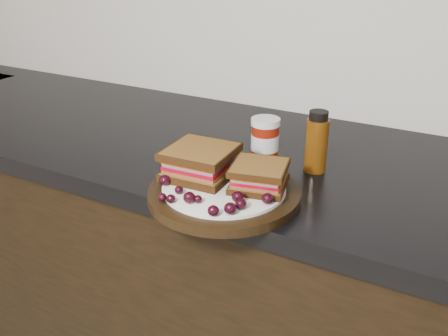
# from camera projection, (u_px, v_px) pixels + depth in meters

# --- Properties ---
(base_cabinets) EXTENTS (3.96, 0.58, 0.86)m
(base_cabinets) POSITION_uv_depth(u_px,v_px,m) (179.00, 288.00, 1.42)
(base_cabinets) COLOR black
(base_cabinets) RESTS_ON ground_plane
(countertop) EXTENTS (3.98, 0.60, 0.04)m
(countertop) POSITION_uv_depth(u_px,v_px,m) (172.00, 141.00, 1.23)
(countertop) COLOR black
(countertop) RESTS_ON base_cabinets
(plate) EXTENTS (0.28, 0.28, 0.02)m
(plate) POSITION_uv_depth(u_px,v_px,m) (224.00, 193.00, 0.91)
(plate) COLOR black
(plate) RESTS_ON countertop
(sandwich_left) EXTENTS (0.13, 0.13, 0.06)m
(sandwich_left) POSITION_uv_depth(u_px,v_px,m) (200.00, 162.00, 0.94)
(sandwich_left) COLOR brown
(sandwich_left) RESTS_ON plate
(sandwich_right) EXTENTS (0.12, 0.12, 0.04)m
(sandwich_right) POSITION_uv_depth(u_px,v_px,m) (259.00, 176.00, 0.90)
(sandwich_right) COLOR brown
(sandwich_right) RESTS_ON plate
(grape_0) EXTENTS (0.02, 0.02, 0.02)m
(grape_0) POSITION_uv_depth(u_px,v_px,m) (165.00, 180.00, 0.91)
(grape_0) COLOR black
(grape_0) RESTS_ON plate
(grape_1) EXTENTS (0.02, 0.02, 0.01)m
(grape_1) POSITION_uv_depth(u_px,v_px,m) (179.00, 190.00, 0.88)
(grape_1) COLOR black
(grape_1) RESTS_ON plate
(grape_2) EXTENTS (0.02, 0.02, 0.01)m
(grape_2) POSITION_uv_depth(u_px,v_px,m) (162.00, 197.00, 0.85)
(grape_2) COLOR black
(grape_2) RESTS_ON plate
(grape_3) EXTENTS (0.02, 0.02, 0.02)m
(grape_3) POSITION_uv_depth(u_px,v_px,m) (171.00, 199.00, 0.85)
(grape_3) COLOR black
(grape_3) RESTS_ON plate
(grape_4) EXTENTS (0.02, 0.02, 0.02)m
(grape_4) POSITION_uv_depth(u_px,v_px,m) (189.00, 197.00, 0.85)
(grape_4) COLOR black
(grape_4) RESTS_ON plate
(grape_5) EXTENTS (0.01, 0.01, 0.01)m
(grape_5) POSITION_uv_depth(u_px,v_px,m) (198.00, 199.00, 0.85)
(grape_5) COLOR black
(grape_5) RESTS_ON plate
(grape_6) EXTENTS (0.02, 0.02, 0.02)m
(grape_6) POSITION_uv_depth(u_px,v_px,m) (213.00, 211.00, 0.81)
(grape_6) COLOR black
(grape_6) RESTS_ON plate
(grape_7) EXTENTS (0.02, 0.02, 0.02)m
(grape_7) POSITION_uv_depth(u_px,v_px,m) (230.00, 208.00, 0.81)
(grape_7) COLOR black
(grape_7) RESTS_ON plate
(grape_8) EXTENTS (0.02, 0.02, 0.02)m
(grape_8) POSITION_uv_depth(u_px,v_px,m) (241.00, 204.00, 0.83)
(grape_8) COLOR black
(grape_8) RESTS_ON plate
(grape_9) EXTENTS (0.02, 0.02, 0.02)m
(grape_9) POSITION_uv_depth(u_px,v_px,m) (238.00, 197.00, 0.85)
(grape_9) COLOR black
(grape_9) RESTS_ON plate
(grape_10) EXTENTS (0.02, 0.02, 0.02)m
(grape_10) POSITION_uv_depth(u_px,v_px,m) (268.00, 199.00, 0.84)
(grape_10) COLOR black
(grape_10) RESTS_ON plate
(grape_11) EXTENTS (0.02, 0.02, 0.02)m
(grape_11) POSITION_uv_depth(u_px,v_px,m) (262.00, 191.00, 0.87)
(grape_11) COLOR black
(grape_11) RESTS_ON plate
(grape_12) EXTENTS (0.02, 0.02, 0.02)m
(grape_12) POSITION_uv_depth(u_px,v_px,m) (270.00, 189.00, 0.88)
(grape_12) COLOR black
(grape_12) RESTS_ON plate
(grape_13) EXTENTS (0.02, 0.02, 0.01)m
(grape_13) POSITION_uv_depth(u_px,v_px,m) (276.00, 182.00, 0.91)
(grape_13) COLOR black
(grape_13) RESTS_ON plate
(grape_14) EXTENTS (0.02, 0.02, 0.02)m
(grape_14) POSITION_uv_depth(u_px,v_px,m) (215.00, 165.00, 0.97)
(grape_14) COLOR black
(grape_14) RESTS_ON plate
(grape_15) EXTENTS (0.02, 0.02, 0.02)m
(grape_15) POSITION_uv_depth(u_px,v_px,m) (205.00, 171.00, 0.94)
(grape_15) COLOR black
(grape_15) RESTS_ON plate
(grape_16) EXTENTS (0.02, 0.02, 0.02)m
(grape_16) POSITION_uv_depth(u_px,v_px,m) (201.00, 168.00, 0.96)
(grape_16) COLOR black
(grape_16) RESTS_ON plate
(grape_17) EXTENTS (0.02, 0.02, 0.02)m
(grape_17) POSITION_uv_depth(u_px,v_px,m) (193.00, 173.00, 0.94)
(grape_17) COLOR black
(grape_17) RESTS_ON plate
(grape_18) EXTENTS (0.02, 0.02, 0.02)m
(grape_18) POSITION_uv_depth(u_px,v_px,m) (179.00, 173.00, 0.93)
(grape_18) COLOR black
(grape_18) RESTS_ON plate
(grape_19) EXTENTS (0.02, 0.02, 0.02)m
(grape_19) POSITION_uv_depth(u_px,v_px,m) (216.00, 167.00, 0.96)
(grape_19) COLOR black
(grape_19) RESTS_ON plate
(grape_20) EXTENTS (0.02, 0.02, 0.02)m
(grape_20) POSITION_uv_depth(u_px,v_px,m) (201.00, 175.00, 0.93)
(grape_20) COLOR black
(grape_20) RESTS_ON plate
(grape_21) EXTENTS (0.01, 0.01, 0.01)m
(grape_21) POSITION_uv_depth(u_px,v_px,m) (201.00, 176.00, 0.93)
(grape_21) COLOR black
(grape_21) RESTS_ON plate
(condiment_jar) EXTENTS (0.08, 0.08, 0.09)m
(condiment_jar) POSITION_uv_depth(u_px,v_px,m) (265.00, 139.00, 1.06)
(condiment_jar) COLOR maroon
(condiment_jar) RESTS_ON countertop
(oil_bottle) EXTENTS (0.06, 0.06, 0.13)m
(oil_bottle) POSITION_uv_depth(u_px,v_px,m) (317.00, 141.00, 1.00)
(oil_bottle) COLOR #512A08
(oil_bottle) RESTS_ON countertop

